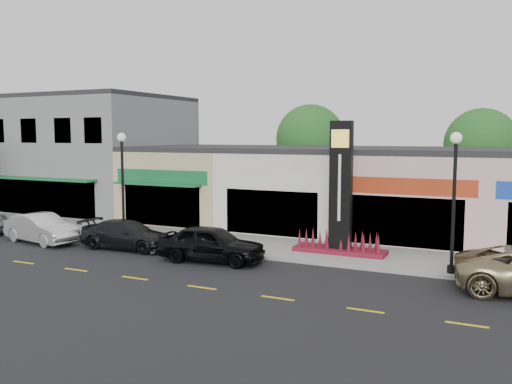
% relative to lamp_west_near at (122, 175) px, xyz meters
% --- Properties ---
extents(ground, '(120.00, 120.00, 0.00)m').
position_rel_lamp_west_near_xyz_m(ground, '(8.00, -2.50, -3.48)').
color(ground, black).
rests_on(ground, ground).
extents(sidewalk, '(52.00, 4.30, 0.15)m').
position_rel_lamp_west_near_xyz_m(sidewalk, '(8.00, 1.85, -3.40)').
color(sidewalk, gray).
rests_on(sidewalk, ground).
extents(curb, '(52.00, 0.20, 0.15)m').
position_rel_lamp_west_near_xyz_m(curb, '(8.00, -0.40, -3.40)').
color(curb, gray).
rests_on(curb, ground).
extents(building_grey_2story, '(12.00, 10.95, 8.30)m').
position_rel_lamp_west_near_xyz_m(building_grey_2story, '(-10.00, 8.98, 0.67)').
color(building_grey_2story, slate).
rests_on(building_grey_2story, ground).
extents(shop_beige, '(7.00, 10.85, 4.80)m').
position_rel_lamp_west_near_xyz_m(shop_beige, '(-0.50, 8.96, -1.08)').
color(shop_beige, tan).
rests_on(shop_beige, ground).
extents(shop_cream, '(7.00, 10.01, 4.80)m').
position_rel_lamp_west_near_xyz_m(shop_cream, '(6.50, 8.97, -1.08)').
color(shop_cream, beige).
rests_on(shop_cream, ground).
extents(shop_pink_w, '(7.00, 10.01, 4.80)m').
position_rel_lamp_west_near_xyz_m(shop_pink_w, '(13.50, 8.97, -1.08)').
color(shop_pink_w, '#D2A3A0').
rests_on(shop_pink_w, ground).
extents(tree_rear_west, '(5.20, 5.20, 7.83)m').
position_rel_lamp_west_near_xyz_m(tree_rear_west, '(4.00, 17.00, 1.74)').
color(tree_rear_west, '#382619').
rests_on(tree_rear_west, ground).
extents(tree_rear_mid, '(4.80, 4.80, 7.29)m').
position_rel_lamp_west_near_xyz_m(tree_rear_mid, '(16.00, 17.00, 1.41)').
color(tree_rear_mid, '#382619').
rests_on(tree_rear_mid, ground).
extents(lamp_west_near, '(0.44, 0.44, 5.47)m').
position_rel_lamp_west_near_xyz_m(lamp_west_near, '(0.00, 0.00, 0.00)').
color(lamp_west_near, black).
rests_on(lamp_west_near, sidewalk).
extents(lamp_east_near, '(0.44, 0.44, 5.47)m').
position_rel_lamp_west_near_xyz_m(lamp_east_near, '(16.00, 0.00, 0.00)').
color(lamp_east_near, black).
rests_on(lamp_east_near, sidewalk).
extents(pylon_sign, '(4.20, 1.30, 6.00)m').
position_rel_lamp_west_near_xyz_m(pylon_sign, '(11.00, 1.70, -1.20)').
color(pylon_sign, '#5A0F1A').
rests_on(pylon_sign, sidewalk).
extents(car_white_van, '(2.31, 4.72, 1.49)m').
position_rel_lamp_west_near_xyz_m(car_white_van, '(-3.72, -1.95, -2.73)').
color(car_white_van, silver).
rests_on(car_white_van, ground).
extents(car_dark_sedan, '(2.18, 4.87, 1.39)m').
position_rel_lamp_west_near_xyz_m(car_dark_sedan, '(1.23, -1.25, -2.78)').
color(car_dark_sedan, black).
rests_on(car_dark_sedan, ground).
extents(car_black_sedan, '(2.29, 4.85, 1.60)m').
position_rel_lamp_west_near_xyz_m(car_black_sedan, '(6.27, -1.82, -2.67)').
color(car_black_sedan, black).
rests_on(car_black_sedan, ground).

